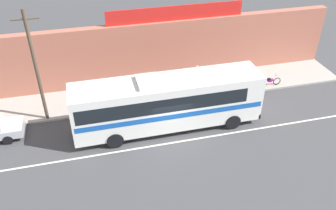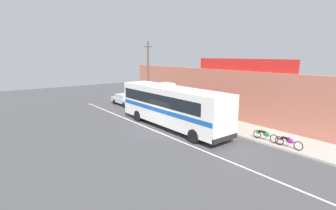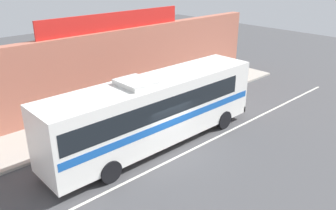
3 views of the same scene
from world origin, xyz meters
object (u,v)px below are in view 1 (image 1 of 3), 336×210
Objects in this scene: utility_pole at (36,67)px; motorcycle_black at (248,83)px; intercity_bus at (166,101)px; motorcycle_blue at (269,81)px; pedestrian_near_shop at (197,74)px.

utility_pole reaches higher than motorcycle_black.
intercity_bus is 9.55m from motorcycle_blue.
motorcycle_black is 4.01m from pedestrian_near_shop.
pedestrian_near_shop is (-5.46, 1.47, 0.60)m from motorcycle_blue.
motorcycle_black is 1.03× the size of motorcycle_blue.
intercity_bus is 6.88× the size of pedestrian_near_shop.
intercity_bus is 1.58× the size of utility_pole.
motorcycle_blue is (1.75, -0.07, 0.00)m from motorcycle_black.
pedestrian_near_shop is (11.14, 1.64, -2.91)m from utility_pole.
utility_pole is 11.63m from pedestrian_near_shop.
intercity_bus is 8.39m from utility_pole.
intercity_bus is at bearing -128.18° from pedestrian_near_shop.
motorcycle_black is at bearing -20.60° from pedestrian_near_shop.
utility_pole is at bearing -179.41° from motorcycle_blue.
utility_pole is 4.34× the size of pedestrian_near_shop.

